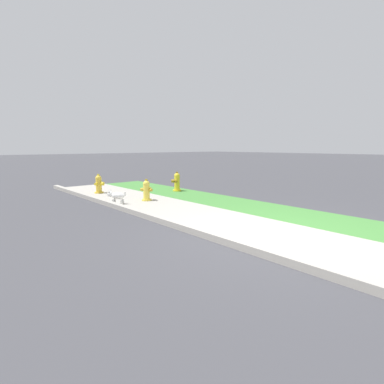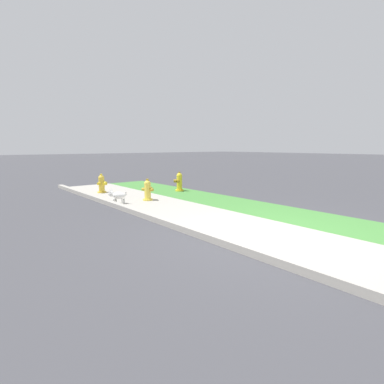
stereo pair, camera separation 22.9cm
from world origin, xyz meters
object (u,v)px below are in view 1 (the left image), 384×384
fire_hydrant_across_street (99,184)px  fire_hydrant_mid_block (177,182)px  small_white_dog (116,196)px  fire_hydrant_far_end (147,191)px

fire_hydrant_across_street → fire_hydrant_mid_block: size_ratio=0.95×
fire_hydrant_mid_block → small_white_dog: bearing=160.5°
fire_hydrant_across_street → fire_hydrant_mid_block: 2.68m
fire_hydrant_far_end → fire_hydrant_across_street: size_ratio=0.98×
fire_hydrant_mid_block → fire_hydrant_far_end: bearing=170.4°
fire_hydrant_far_end → small_white_dog: (-0.10, -0.92, -0.07)m
fire_hydrant_across_street → small_white_dog: (2.17, -0.46, -0.08)m
fire_hydrant_far_end → fire_hydrant_mid_block: size_ratio=0.93×
fire_hydrant_across_street → fire_hydrant_mid_block: bearing=121.3°
fire_hydrant_across_street → small_white_dog: size_ratio=1.40×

